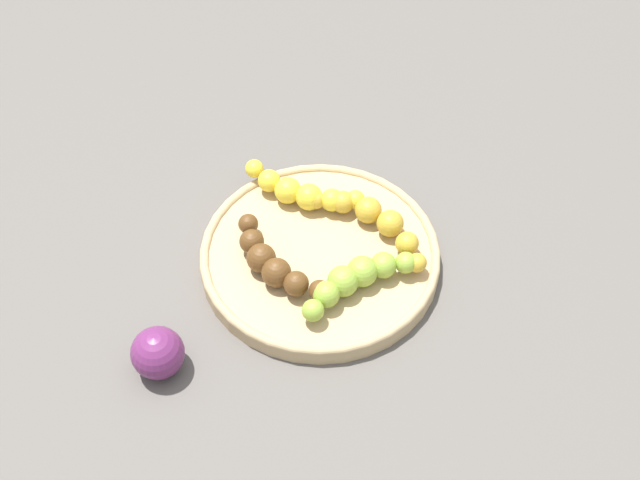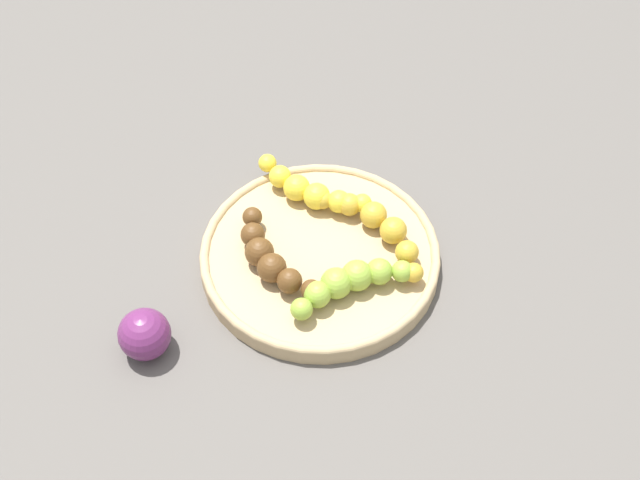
% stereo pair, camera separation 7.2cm
% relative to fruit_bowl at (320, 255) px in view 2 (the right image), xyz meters
% --- Properties ---
extents(ground_plane, '(2.40, 2.40, 0.00)m').
position_rel_fruit_bowl_xyz_m(ground_plane, '(0.00, 0.00, -0.01)').
color(ground_plane, '#56514C').
extents(fruit_bowl, '(0.26, 0.26, 0.02)m').
position_rel_fruit_bowl_xyz_m(fruit_bowl, '(0.00, 0.00, 0.00)').
color(fruit_bowl, tan).
rests_on(fruit_bowl, ground_plane).
extents(banana_green, '(0.08, 0.12, 0.03)m').
position_rel_fruit_bowl_xyz_m(banana_green, '(-0.05, -0.04, 0.02)').
color(banana_green, '#8CAD38').
rests_on(banana_green, fruit_bowl).
extents(banana_spotted, '(0.11, 0.13, 0.03)m').
position_rel_fruit_bowl_xyz_m(banana_spotted, '(0.03, -0.06, 0.02)').
color(banana_spotted, gold).
rests_on(banana_spotted, fruit_bowl).
extents(banana_yellow, '(0.07, 0.13, 0.03)m').
position_rel_fruit_bowl_xyz_m(banana_yellow, '(0.07, 0.02, 0.02)').
color(banana_yellow, yellow).
rests_on(banana_yellow, fruit_bowl).
extents(banana_overripe, '(0.11, 0.10, 0.03)m').
position_rel_fruit_bowl_xyz_m(banana_overripe, '(-0.03, 0.05, 0.02)').
color(banana_overripe, '#593819').
rests_on(banana_overripe, fruit_bowl).
extents(plum_purple, '(0.05, 0.05, 0.05)m').
position_rel_fruit_bowl_xyz_m(plum_purple, '(-0.13, 0.15, 0.01)').
color(plum_purple, '#662659').
rests_on(plum_purple, ground_plane).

